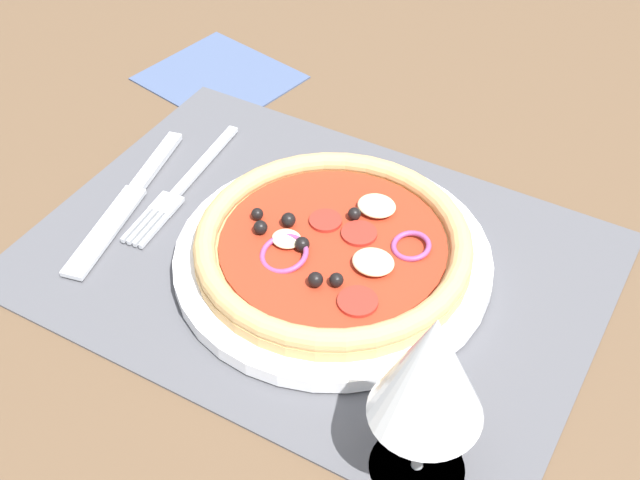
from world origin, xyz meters
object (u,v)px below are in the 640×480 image
at_px(napkin, 220,77).
at_px(knife, 127,201).
at_px(wine_glass, 430,373).
at_px(pizza, 331,248).
at_px(plate, 330,263).
at_px(fork, 180,189).

bearing_deg(napkin, knife, 102.71).
relative_size(wine_glass, napkin, 1.03).
bearing_deg(pizza, plate, 30.48).
height_order(fork, knife, knife).
height_order(pizza, wine_glass, wine_glass).
height_order(knife, wine_glass, wine_glass).
bearing_deg(knife, fork, 129.68).
bearing_deg(plate, napkin, -38.60).
distance_m(plate, napkin, 0.31).
height_order(plate, pizza, pizza).
xyz_separation_m(plate, napkin, (0.24, -0.19, -0.01)).
distance_m(fork, wine_glass, 0.35).
height_order(pizza, napkin, pizza).
relative_size(plate, wine_glass, 1.74).
relative_size(knife, napkin, 1.38).
relative_size(pizza, knife, 1.12).
bearing_deg(knife, plate, 83.52).
bearing_deg(wine_glass, pizza, -43.45).
distance_m(plate, fork, 0.17).
xyz_separation_m(plate, pizza, (-0.00, -0.00, 0.02)).
bearing_deg(pizza, napkin, -38.54).
xyz_separation_m(pizza, napkin, (0.24, -0.19, -0.03)).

